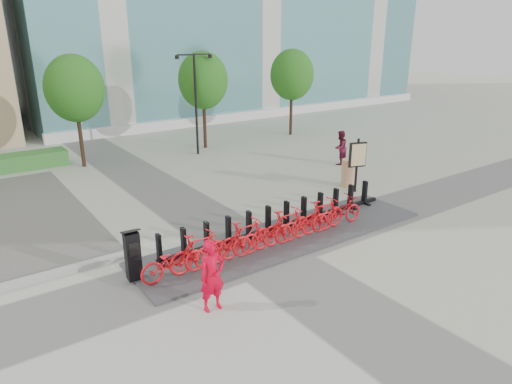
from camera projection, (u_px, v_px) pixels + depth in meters
ground at (258, 252)px, 13.00m from camera, size 120.00×120.00×0.00m
tree_1 at (74, 89)px, 20.27m from camera, size 2.60×2.60×5.10m
tree_2 at (203, 81)px, 23.81m from camera, size 2.60×2.60×5.10m
tree_3 at (292, 75)px, 27.07m from camera, size 2.60×2.60×5.10m
streetlamp at (195, 93)px, 22.64m from camera, size 2.00×0.20×5.00m
dock_pad at (287, 236)px, 13.92m from camera, size 9.60×2.40×0.08m
dock_rail_posts at (279, 217)px, 14.17m from camera, size 8.02×0.50×0.85m
bike_0 at (174, 261)px, 11.37m from camera, size 1.78×0.62×0.93m
bike_1 at (199, 251)px, 11.74m from camera, size 1.72×0.49×1.04m
bike_2 at (223, 246)px, 12.15m from camera, size 1.78×0.62×0.93m
bike_3 at (246, 238)px, 12.52m from camera, size 1.72×0.49×1.04m
bike_4 at (267, 233)px, 12.93m from camera, size 1.78×0.62×0.93m
bike_5 at (287, 226)px, 13.31m from camera, size 1.72×0.49×1.04m
bike_6 at (305, 222)px, 13.71m from camera, size 1.78×0.62×0.93m
bike_7 at (323, 215)px, 14.09m from camera, size 1.72×0.49×1.04m
bike_8 at (339, 212)px, 14.50m from camera, size 1.78×0.62×0.93m
kiosk at (133, 255)px, 11.24m from camera, size 0.45×0.38×1.38m
worker_red at (212, 276)px, 10.07m from camera, size 0.62×0.41×1.69m
pedestrian at (340, 148)px, 21.53m from camera, size 0.92×0.80×1.62m
construction_barrel at (349, 173)px, 18.50m from camera, size 0.60×0.60×1.12m
map_sign at (358, 157)px, 17.54m from camera, size 0.69×0.32×2.13m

